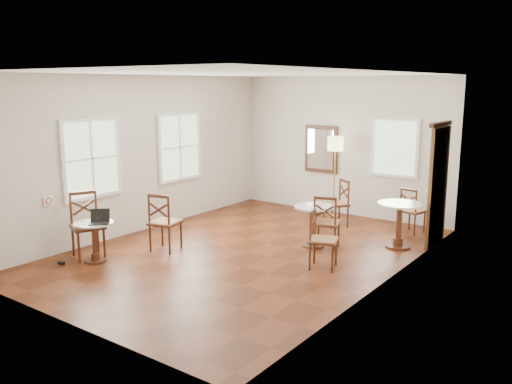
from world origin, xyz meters
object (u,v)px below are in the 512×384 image
chair_mid_b (322,239)px  chair_back_a (412,210)px  chair_near_a (164,222)px  power_adapter (61,263)px  floor_lamp (335,149)px  chair_mid_a (326,222)px  mouse (98,221)px  cafe_table_near (94,237)px  water_glass (97,219)px  cafe_table_mid (314,222)px  chair_near_b (87,225)px  laptop (100,220)px  navy_mug (94,219)px  cafe_table_back (399,220)px  chair_back_b (337,203)px

chair_mid_b → chair_back_a: size_ratio=1.05×
chair_mid_b → chair_back_a: 2.83m
chair_near_a → power_adapter: size_ratio=9.52×
floor_lamp → chair_mid_a: bearing=-65.1°
floor_lamp → mouse: bearing=-108.2°
chair_near_a → mouse: (-0.44, -1.03, 0.17)m
cafe_table_near → water_glass: (0.05, 0.04, 0.30)m
cafe_table_mid → chair_back_a: chair_back_a is taller
chair_mid_a → floor_lamp: size_ratio=0.55×
floor_lamp → chair_back_a: bearing=-9.3°
cafe_table_near → chair_near_b: size_ratio=0.61×
chair_mid_a → laptop: chair_mid_a is taller
navy_mug → power_adapter: navy_mug is taller
cafe_table_mid → chair_mid_b: 1.13m
mouse → water_glass: size_ratio=0.90×
chair_near_b → mouse: chair_near_b is taller
cafe_table_near → cafe_table_mid: (2.44, 2.81, 0.05)m
cafe_table_near → mouse: bearing=53.4°
chair_back_a → floor_lamp: 2.13m
laptop → mouse: laptop is taller
cafe_table_back → mouse: (-3.63, -3.57, 0.18)m
chair_mid_b → chair_mid_a: bearing=6.0°
chair_near_a → laptop: (-0.36, -1.06, 0.21)m
chair_near_b → laptop: size_ratio=2.77×
water_glass → chair_mid_b: bearing=31.3°
chair_near_b → chair_back_b: bearing=-6.8°
chair_near_a → water_glass: 1.15m
chair_near_a → mouse: bearing=53.2°
cafe_table_near → chair_back_a: (3.51, 4.70, 0.03)m
laptop → water_glass: size_ratio=3.63×
navy_mug → floor_lamp: bearing=71.0°
cafe_table_back → chair_back_a: 1.09m
chair_mid_a → chair_back_b: (-0.57, 1.49, -0.01)m
cafe_table_back → chair_near_a: chair_near_a is taller
floor_lamp → navy_mug: floor_lamp is taller
cafe_table_back → mouse: 5.10m
chair_mid_a → navy_mug: bearing=28.1°
chair_mid_a → cafe_table_mid: bearing=-18.6°
chair_mid_b → chair_back_a: bearing=-27.0°
chair_mid_a → chair_back_a: chair_mid_a is taller
chair_near_a → chair_back_a: (3.03, 3.61, -0.06)m
chair_near_a → water_glass: chair_near_a is taller
cafe_table_near → chair_back_b: bearing=63.7°
chair_near_a → chair_back_b: chair_near_a is taller
cafe_table_near → navy_mug: size_ratio=5.82×
laptop → water_glass: laptop is taller
cafe_table_back → navy_mug: cafe_table_back is taller
cafe_table_near → cafe_table_back: bearing=44.6°
chair_mid_a → water_glass: 3.83m
floor_lamp → mouse: 5.27m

